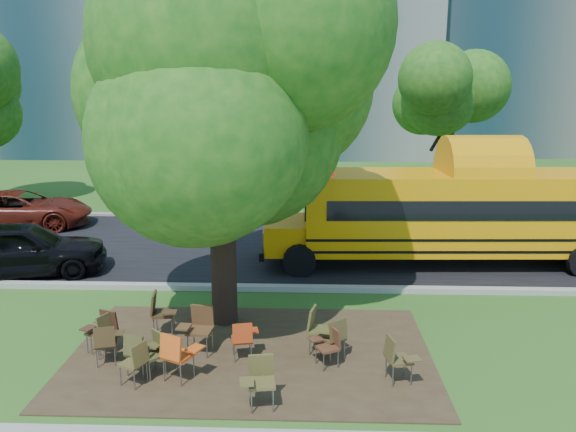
{
  "coord_description": "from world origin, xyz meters",
  "views": [
    {
      "loc": [
        2.09,
        -10.58,
        5.15
      ],
      "look_at": [
        1.57,
        3.52,
        1.85
      ],
      "focal_mm": 35.0,
      "sensor_mm": 36.0,
      "label": 1
    }
  ],
  "objects_px": {
    "chair_11": "(243,336)",
    "black_car": "(21,249)",
    "chair_0": "(107,340)",
    "chair_10": "(160,310)",
    "chair_5": "(260,377)",
    "chair_12": "(318,326)",
    "chair_13": "(335,334)",
    "chair_14": "(199,325)",
    "chair_1": "(139,349)",
    "bg_car_red": "(20,210)",
    "chair_2": "(136,359)",
    "chair_4": "(177,352)",
    "school_bus": "(474,212)",
    "chair_6": "(329,343)",
    "chair_9": "(104,328)",
    "main_tree": "(219,90)",
    "chair_8": "(101,329)",
    "chair_7": "(397,356)",
    "chair_3": "(153,349)"
  },
  "relations": [
    {
      "from": "chair_11",
      "to": "black_car",
      "type": "bearing_deg",
      "value": 132.98
    },
    {
      "from": "chair_0",
      "to": "chair_10",
      "type": "relative_size",
      "value": 0.86
    },
    {
      "from": "chair_5",
      "to": "chair_11",
      "type": "height_order",
      "value": "chair_5"
    },
    {
      "from": "chair_5",
      "to": "chair_12",
      "type": "xyz_separation_m",
      "value": [
        0.98,
        1.9,
        0.04
      ]
    },
    {
      "from": "chair_5",
      "to": "chair_13",
      "type": "distance_m",
      "value": 2.11
    },
    {
      "from": "chair_14",
      "to": "chair_1",
      "type": "bearing_deg",
      "value": 52.34
    },
    {
      "from": "chair_11",
      "to": "bg_car_red",
      "type": "xyz_separation_m",
      "value": [
        -9.35,
        9.88,
        0.19
      ]
    },
    {
      "from": "chair_5",
      "to": "chair_2",
      "type": "bearing_deg",
      "value": -23.43
    },
    {
      "from": "bg_car_red",
      "to": "chair_1",
      "type": "bearing_deg",
      "value": -155.86
    },
    {
      "from": "chair_4",
      "to": "chair_14",
      "type": "bearing_deg",
      "value": 107.36
    },
    {
      "from": "school_bus",
      "to": "chair_1",
      "type": "bearing_deg",
      "value": -140.99
    },
    {
      "from": "black_car",
      "to": "bg_car_red",
      "type": "relative_size",
      "value": 0.9
    },
    {
      "from": "chair_0",
      "to": "chair_6",
      "type": "xyz_separation_m",
      "value": [
        4.14,
        0.11,
        -0.03
      ]
    },
    {
      "from": "chair_9",
      "to": "chair_13",
      "type": "distance_m",
      "value": 4.51
    },
    {
      "from": "bg_car_red",
      "to": "chair_4",
      "type": "bearing_deg",
      "value": -153.8
    },
    {
      "from": "bg_car_red",
      "to": "chair_5",
      "type": "bearing_deg",
      "value": -150.93
    },
    {
      "from": "chair_1",
      "to": "chair_2",
      "type": "height_order",
      "value": "chair_1"
    },
    {
      "from": "chair_6",
      "to": "bg_car_red",
      "type": "relative_size",
      "value": 0.16
    },
    {
      "from": "main_tree",
      "to": "chair_0",
      "type": "xyz_separation_m",
      "value": [
        -1.91,
        -2.05,
        -4.55
      ]
    },
    {
      "from": "chair_2",
      "to": "chair_8",
      "type": "relative_size",
      "value": 0.99
    },
    {
      "from": "school_bus",
      "to": "bg_car_red",
      "type": "height_order",
      "value": "school_bus"
    },
    {
      "from": "chair_4",
      "to": "chair_10",
      "type": "height_order",
      "value": "chair_10"
    },
    {
      "from": "chair_4",
      "to": "chair_7",
      "type": "xyz_separation_m",
      "value": [
        3.85,
        0.1,
        -0.05
      ]
    },
    {
      "from": "main_tree",
      "to": "chair_1",
      "type": "xyz_separation_m",
      "value": [
        -1.19,
        -2.43,
        -4.53
      ]
    },
    {
      "from": "chair_1",
      "to": "chair_2",
      "type": "distance_m",
      "value": 0.32
    },
    {
      "from": "school_bus",
      "to": "chair_7",
      "type": "relative_size",
      "value": 12.94
    },
    {
      "from": "chair_9",
      "to": "bg_car_red",
      "type": "xyz_separation_m",
      "value": [
        -6.59,
        9.65,
        0.16
      ]
    },
    {
      "from": "chair_4",
      "to": "chair_6",
      "type": "bearing_deg",
      "value": 40.04
    },
    {
      "from": "chair_11",
      "to": "bg_car_red",
      "type": "relative_size",
      "value": 0.16
    },
    {
      "from": "chair_1",
      "to": "chair_12",
      "type": "xyz_separation_m",
      "value": [
        3.23,
        0.99,
        0.06
      ]
    },
    {
      "from": "chair_2",
      "to": "chair_6",
      "type": "xyz_separation_m",
      "value": [
        3.38,
        0.8,
        -0.03
      ]
    },
    {
      "from": "chair_12",
      "to": "chair_13",
      "type": "relative_size",
      "value": 1.1
    },
    {
      "from": "chair_10",
      "to": "chair_12",
      "type": "height_order",
      "value": "chair_10"
    },
    {
      "from": "chair_10",
      "to": "chair_8",
      "type": "bearing_deg",
      "value": -56.84
    },
    {
      "from": "chair_13",
      "to": "chair_6",
      "type": "bearing_deg",
      "value": -152.03
    },
    {
      "from": "chair_11",
      "to": "black_car",
      "type": "distance_m",
      "value": 8.17
    },
    {
      "from": "chair_4",
      "to": "chair_12",
      "type": "xyz_separation_m",
      "value": [
        2.49,
        1.18,
        -0.0
      ]
    },
    {
      "from": "chair_1",
      "to": "black_car",
      "type": "bearing_deg",
      "value": 150.2
    },
    {
      "from": "school_bus",
      "to": "chair_2",
      "type": "height_order",
      "value": "school_bus"
    },
    {
      "from": "chair_10",
      "to": "chair_11",
      "type": "relative_size",
      "value": 1.17
    },
    {
      "from": "school_bus",
      "to": "chair_11",
      "type": "relative_size",
      "value": 13.85
    },
    {
      "from": "main_tree",
      "to": "black_car",
      "type": "xyz_separation_m",
      "value": [
        -6.06,
        2.93,
        -4.29
      ]
    },
    {
      "from": "black_car",
      "to": "main_tree",
      "type": "bearing_deg",
      "value": -130.5
    },
    {
      "from": "chair_8",
      "to": "chair_12",
      "type": "relative_size",
      "value": 0.88
    },
    {
      "from": "chair_6",
      "to": "chair_3",
      "type": "bearing_deg",
      "value": 70.41
    },
    {
      "from": "chair_5",
      "to": "chair_8",
      "type": "distance_m",
      "value": 3.72
    },
    {
      "from": "chair_7",
      "to": "chair_2",
      "type": "bearing_deg",
      "value": -100.38
    },
    {
      "from": "chair_4",
      "to": "bg_car_red",
      "type": "xyz_separation_m",
      "value": [
        -8.29,
        10.73,
        0.11
      ]
    },
    {
      "from": "black_car",
      "to": "chair_6",
      "type": "bearing_deg",
      "value": -135.13
    },
    {
      "from": "chair_14",
      "to": "chair_5",
      "type": "bearing_deg",
      "value": 132.38
    }
  ]
}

